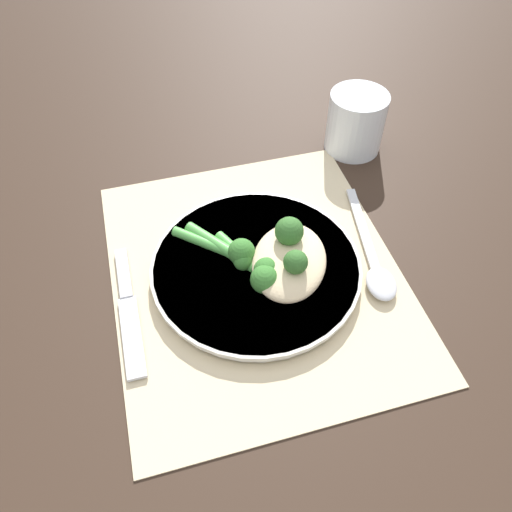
{
  "coord_description": "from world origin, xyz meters",
  "views": [
    {
      "loc": [
        -0.35,
        0.1,
        0.46
      ],
      "look_at": [
        0.0,
        0.0,
        0.03
      ],
      "focal_mm": 35.0,
      "sensor_mm": 36.0,
      "label": 1
    }
  ],
  "objects_px": {
    "chicken_fillet": "(289,261)",
    "spoon": "(376,268)",
    "plate": "(256,268)",
    "broccoli_stalk_front": "(233,252)",
    "broccoli_stalk_rear": "(257,268)",
    "knife": "(128,307)",
    "broccoli_stalk_right": "(260,271)",
    "water_glass": "(356,122)"
  },
  "relations": [
    {
      "from": "chicken_fillet",
      "to": "spoon",
      "type": "distance_m",
      "value": 0.11
    },
    {
      "from": "broccoli_stalk_rear",
      "to": "water_glass",
      "type": "bearing_deg",
      "value": -170.58
    },
    {
      "from": "broccoli_stalk_right",
      "to": "knife",
      "type": "bearing_deg",
      "value": -28.26
    },
    {
      "from": "chicken_fillet",
      "to": "broccoli_stalk_front",
      "type": "height_order",
      "value": "broccoli_stalk_front"
    },
    {
      "from": "water_glass",
      "to": "broccoli_stalk_front",
      "type": "bearing_deg",
      "value": 128.71
    },
    {
      "from": "plate",
      "to": "broccoli_stalk_rear",
      "type": "xyz_separation_m",
      "value": [
        -0.02,
        0.0,
        0.02
      ]
    },
    {
      "from": "broccoli_stalk_right",
      "to": "spoon",
      "type": "distance_m",
      "value": 0.14
    },
    {
      "from": "broccoli_stalk_rear",
      "to": "water_glass",
      "type": "relative_size",
      "value": 1.49
    },
    {
      "from": "broccoli_stalk_rear",
      "to": "knife",
      "type": "height_order",
      "value": "broccoli_stalk_rear"
    },
    {
      "from": "chicken_fillet",
      "to": "broccoli_stalk_front",
      "type": "xyz_separation_m",
      "value": [
        0.03,
        0.06,
        -0.0
      ]
    },
    {
      "from": "broccoli_stalk_right",
      "to": "spoon",
      "type": "height_order",
      "value": "broccoli_stalk_right"
    },
    {
      "from": "broccoli_stalk_front",
      "to": "spoon",
      "type": "relative_size",
      "value": 0.48
    },
    {
      "from": "broccoli_stalk_rear",
      "to": "broccoli_stalk_front",
      "type": "bearing_deg",
      "value": -93.34
    },
    {
      "from": "knife",
      "to": "spoon",
      "type": "bearing_deg",
      "value": 175.21
    },
    {
      "from": "broccoli_stalk_front",
      "to": "water_glass",
      "type": "relative_size",
      "value": 1.05
    },
    {
      "from": "chicken_fillet",
      "to": "spoon",
      "type": "xyz_separation_m",
      "value": [
        -0.02,
        -0.1,
        -0.02
      ]
    },
    {
      "from": "broccoli_stalk_right",
      "to": "broccoli_stalk_front",
      "type": "height_order",
      "value": "broccoli_stalk_front"
    },
    {
      "from": "plate",
      "to": "broccoli_stalk_right",
      "type": "distance_m",
      "value": 0.02
    },
    {
      "from": "plate",
      "to": "broccoli_stalk_front",
      "type": "xyz_separation_m",
      "value": [
        0.01,
        0.02,
        0.02
      ]
    },
    {
      "from": "water_glass",
      "to": "chicken_fillet",
      "type": "bearing_deg",
      "value": 141.58
    },
    {
      "from": "chicken_fillet",
      "to": "knife",
      "type": "xyz_separation_m",
      "value": [
        0.01,
        0.18,
        -0.03
      ]
    },
    {
      "from": "spoon",
      "to": "broccoli_stalk_right",
      "type": "bearing_deg",
      "value": 2.23
    },
    {
      "from": "chicken_fillet",
      "to": "water_glass",
      "type": "relative_size",
      "value": 1.62
    },
    {
      "from": "water_glass",
      "to": "broccoli_stalk_rear",
      "type": "bearing_deg",
      "value": 135.68
    },
    {
      "from": "plate",
      "to": "broccoli_stalk_front",
      "type": "bearing_deg",
      "value": 57.09
    },
    {
      "from": "broccoli_stalk_front",
      "to": "knife",
      "type": "xyz_separation_m",
      "value": [
        -0.03,
        0.13,
        -0.02
      ]
    },
    {
      "from": "broccoli_stalk_right",
      "to": "knife",
      "type": "distance_m",
      "value": 0.15
    },
    {
      "from": "chicken_fillet",
      "to": "broccoli_stalk_rear",
      "type": "distance_m",
      "value": 0.04
    },
    {
      "from": "plate",
      "to": "broccoli_stalk_front",
      "type": "distance_m",
      "value": 0.03
    },
    {
      "from": "knife",
      "to": "water_glass",
      "type": "relative_size",
      "value": 2.02
    },
    {
      "from": "plate",
      "to": "spoon",
      "type": "relative_size",
      "value": 1.31
    },
    {
      "from": "broccoli_stalk_rear",
      "to": "broccoli_stalk_front",
      "type": "xyz_separation_m",
      "value": [
        0.03,
        0.02,
        -0.0
      ]
    },
    {
      "from": "chicken_fillet",
      "to": "knife",
      "type": "height_order",
      "value": "chicken_fillet"
    },
    {
      "from": "chicken_fillet",
      "to": "spoon",
      "type": "relative_size",
      "value": 0.75
    },
    {
      "from": "spoon",
      "to": "water_glass",
      "type": "bearing_deg",
      "value": -95.79
    },
    {
      "from": "broccoli_stalk_right",
      "to": "water_glass",
      "type": "bearing_deg",
      "value": -159.63
    },
    {
      "from": "plate",
      "to": "spoon",
      "type": "height_order",
      "value": "plate"
    },
    {
      "from": "plate",
      "to": "broccoli_stalk_right",
      "type": "height_order",
      "value": "broccoli_stalk_right"
    },
    {
      "from": "broccoli_stalk_front",
      "to": "spoon",
      "type": "bearing_deg",
      "value": 114.57
    },
    {
      "from": "plate",
      "to": "water_glass",
      "type": "xyz_separation_m",
      "value": [
        0.19,
        -0.2,
        0.03
      ]
    },
    {
      "from": "spoon",
      "to": "knife",
      "type": "bearing_deg",
      "value": 5.18
    },
    {
      "from": "chicken_fillet",
      "to": "spoon",
      "type": "bearing_deg",
      "value": -100.88
    }
  ]
}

